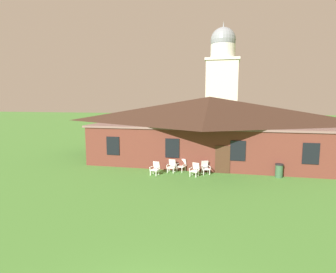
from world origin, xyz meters
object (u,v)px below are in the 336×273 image
at_px(lawn_chair_left_end, 182,165).
at_px(lawn_chair_by_porch, 155,168).
at_px(lawn_chair_right_end, 205,167).
at_px(lawn_chair_middle, 195,169).
at_px(trash_bin, 279,171).
at_px(lawn_chair_near_door, 172,166).

bearing_deg(lawn_chair_left_end, lawn_chair_by_porch, -141.80).
bearing_deg(lawn_chair_right_end, lawn_chair_left_end, 169.63).
xyz_separation_m(lawn_chair_middle, trash_bin, (5.87, 0.94, -0.00)).
relative_size(lawn_chair_near_door, lawn_chair_left_end, 1.00).
height_order(lawn_chair_left_end, lawn_chair_middle, same).
distance_m(lawn_chair_near_door, lawn_chair_right_end, 2.55).
distance_m(lawn_chair_left_end, trash_bin, 7.02).
distance_m(lawn_chair_by_porch, lawn_chair_left_end, 2.22).
distance_m(lawn_chair_left_end, lawn_chair_right_end, 1.85).
bearing_deg(lawn_chair_left_end, lawn_chair_near_door, -150.38).
xyz_separation_m(lawn_chair_left_end, trash_bin, (7.02, -0.17, -0.00)).
bearing_deg(trash_bin, lawn_chair_by_porch, -172.17).
height_order(lawn_chair_near_door, trash_bin, trash_bin).
bearing_deg(trash_bin, lawn_chair_left_end, 178.61).
bearing_deg(lawn_chair_left_end, lawn_chair_middle, -44.12).
relative_size(lawn_chair_near_door, trash_bin, 0.98).
distance_m(lawn_chair_near_door, lawn_chair_middle, 2.00).
xyz_separation_m(lawn_chair_by_porch, lawn_chair_right_end, (3.57, 1.04, 0.00)).
relative_size(lawn_chair_left_end, lawn_chair_middle, 1.00).
height_order(lawn_chair_by_porch, lawn_chair_near_door, same).
distance_m(lawn_chair_left_end, lawn_chair_middle, 1.60).
distance_m(lawn_chair_middle, lawn_chair_right_end, 1.03).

